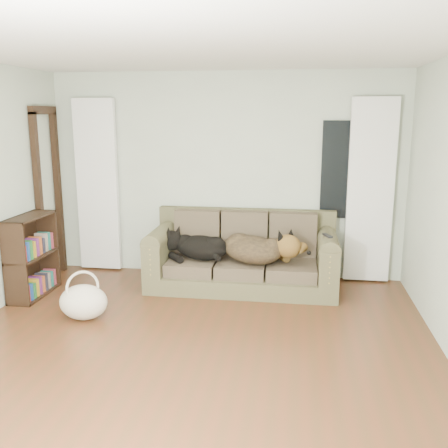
# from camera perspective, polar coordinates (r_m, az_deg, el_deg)

# --- Properties ---
(floor) EXTENTS (5.00, 5.00, 0.00)m
(floor) POSITION_cam_1_polar(r_m,az_deg,el_deg) (4.43, -4.67, -15.49)
(floor) COLOR #492C17
(floor) RESTS_ON ground
(ceiling) EXTENTS (5.00, 5.00, 0.00)m
(ceiling) POSITION_cam_1_polar(r_m,az_deg,el_deg) (3.95, -5.37, 20.09)
(ceiling) COLOR white
(ceiling) RESTS_ON ground
(wall_back) EXTENTS (4.50, 0.04, 2.60)m
(wall_back) POSITION_cam_1_polar(r_m,az_deg,el_deg) (6.42, 0.18, 5.53)
(wall_back) COLOR #B6C5AE
(wall_back) RESTS_ON ground
(curtain_left) EXTENTS (0.55, 0.08, 2.25)m
(curtain_left) POSITION_cam_1_polar(r_m,az_deg,el_deg) (6.81, -14.26, 4.28)
(curtain_left) COLOR white
(curtain_left) RESTS_ON ground
(curtain_right) EXTENTS (0.55, 0.08, 2.25)m
(curtain_right) POSITION_cam_1_polar(r_m,az_deg,el_deg) (6.35, 16.38, 3.59)
(curtain_right) COLOR white
(curtain_right) RESTS_ON ground
(window_pane) EXTENTS (0.50, 0.03, 1.20)m
(window_pane) POSITION_cam_1_polar(r_m,az_deg,el_deg) (6.33, 13.30, 6.02)
(window_pane) COLOR black
(window_pane) RESTS_ON wall_back
(door_casing) EXTENTS (0.07, 0.60, 2.10)m
(door_casing) POSITION_cam_1_polar(r_m,az_deg,el_deg) (6.71, -19.37, 2.97)
(door_casing) COLOR black
(door_casing) RESTS_ON ground
(sofa) EXTENTS (2.25, 0.97, 0.92)m
(sofa) POSITION_cam_1_polar(r_m,az_deg,el_deg) (6.04, 2.11, -3.16)
(sofa) COLOR brown
(sofa) RESTS_ON floor
(dog_black_lab) EXTENTS (0.82, 0.72, 0.29)m
(dog_black_lab) POSITION_cam_1_polar(r_m,az_deg,el_deg) (6.08, -2.98, -2.76)
(dog_black_lab) COLOR black
(dog_black_lab) RESTS_ON sofa
(dog_shepherd) EXTENTS (0.96, 0.89, 0.35)m
(dog_shepherd) POSITION_cam_1_polar(r_m,az_deg,el_deg) (5.91, 3.74, -3.11)
(dog_shepherd) COLOR black
(dog_shepherd) RESTS_ON sofa
(tv_remote) EXTENTS (0.10, 0.17, 0.02)m
(tv_remote) POSITION_cam_1_polar(r_m,az_deg,el_deg) (5.76, 11.73, -1.29)
(tv_remote) COLOR black
(tv_remote) RESTS_ON sofa
(tote_bag) EXTENTS (0.61, 0.54, 0.36)m
(tote_bag) POSITION_cam_1_polar(r_m,az_deg,el_deg) (5.39, -15.74, -8.81)
(tote_bag) COLOR beige
(tote_bag) RESTS_ON floor
(bookshelf) EXTENTS (0.29, 0.76, 0.95)m
(bookshelf) POSITION_cam_1_polar(r_m,az_deg,el_deg) (6.16, -21.12, -3.19)
(bookshelf) COLOR black
(bookshelf) RESTS_ON floor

